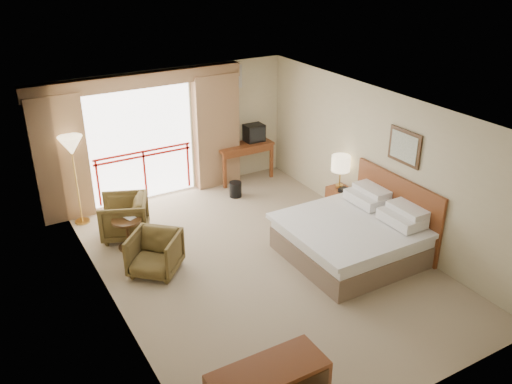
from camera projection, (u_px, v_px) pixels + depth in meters
floor at (261, 263)px, 9.30m from camera, size 7.00×7.00×0.00m
ceiling at (261, 111)px, 8.16m from camera, size 7.00×7.00×0.00m
wall_back at (177, 131)px, 11.47m from camera, size 5.00×0.00×5.00m
wall_front at (421, 308)px, 5.99m from camera, size 5.00×0.00×5.00m
wall_left at (108, 229)px, 7.59m from camera, size 0.00×7.00×7.00m
wall_right at (379, 163)px, 9.86m from camera, size 0.00×7.00×7.00m
balcony_door at (142, 145)px, 11.16m from camera, size 2.40×0.00×2.40m
balcony_railing at (144, 162)px, 11.31m from camera, size 2.09×0.03×1.02m
curtain_left at (61, 159)px, 10.28m from camera, size 1.00×0.26×2.50m
curtain_right at (216, 131)px, 11.78m from camera, size 1.00×0.26×2.50m
valance at (137, 81)px, 10.50m from camera, size 4.40×0.22×0.28m
hvac_vent at (231, 77)px, 11.61m from camera, size 0.50×0.04×0.50m
bed at (353, 237)px, 9.35m from camera, size 2.13×2.06×0.97m
headboard at (396, 210)px, 9.67m from camera, size 0.06×2.10×1.30m
framed_art at (404, 147)px, 9.17m from camera, size 0.04×0.72×0.60m
nightstand at (340, 201)px, 10.82m from camera, size 0.40×0.48×0.57m
table_lamp at (341, 164)px, 10.53m from camera, size 0.37×0.37×0.65m
phone at (344, 190)px, 10.55m from camera, size 0.21×0.17×0.08m
desk at (241, 150)px, 12.35m from camera, size 1.32×0.64×0.86m
tv at (254, 133)px, 12.27m from camera, size 0.43×0.34×0.39m
coffee_maker at (229, 141)px, 12.01m from camera, size 0.13×0.13×0.26m
cup at (236, 143)px, 12.07m from camera, size 0.10×0.10×0.11m
wastebasket at (235, 189)px, 11.63m from camera, size 0.29×0.29×0.33m
armchair_far at (126, 236)px, 10.15m from camera, size 1.11×1.09×0.78m
armchair_near at (157, 272)px, 9.05m from camera, size 1.09×1.09×0.71m
side_table at (127, 229)px, 9.58m from camera, size 0.53×0.53×0.57m
book at (126, 219)px, 9.51m from camera, size 0.21×0.24×0.02m
floor_lamp at (71, 149)px, 9.99m from camera, size 0.45×0.45×1.77m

